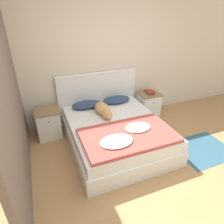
{
  "coord_description": "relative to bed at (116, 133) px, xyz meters",
  "views": [
    {
      "loc": [
        -1.25,
        -1.62,
        2.21
      ],
      "look_at": [
        -0.1,
        1.27,
        0.56
      ],
      "focal_mm": 32.0,
      "sensor_mm": 36.0,
      "label": 1
    }
  ],
  "objects": [
    {
      "name": "headboard",
      "position": [
        0.0,
        0.97,
        0.33
      ],
      "size": [
        1.67,
        0.06,
        1.06
      ],
      "color": "white",
      "rests_on": "ground_plane"
    },
    {
      "name": "pillow_left",
      "position": [
        -0.32,
        0.74,
        0.29
      ],
      "size": [
        0.58,
        0.33,
        0.11
      ],
      "color": "navy",
      "rests_on": "bed"
    },
    {
      "name": "wall_side_left",
      "position": [
        -1.49,
        -0.03,
        1.05
      ],
      "size": [
        0.06,
        3.1,
        2.55
      ],
      "color": "#706056",
      "rests_on": "ground_plane"
    },
    {
      "name": "book_stack",
      "position": [
        1.08,
        0.71,
        0.35
      ],
      "size": [
        0.17,
        0.24,
        0.05
      ],
      "color": "#285689",
      "rests_on": "nightstand_right"
    },
    {
      "name": "nightstand_left",
      "position": [
        -1.07,
        0.7,
        0.05
      ],
      "size": [
        0.44,
        0.41,
        0.55
      ],
      "color": "white",
      "rests_on": "ground_plane"
    },
    {
      "name": "nightstand_right",
      "position": [
        1.07,
        0.7,
        0.05
      ],
      "size": [
        0.44,
        0.41,
        0.55
      ],
      "color": "white",
      "rests_on": "ground_plane"
    },
    {
      "name": "bed",
      "position": [
        0.0,
        0.0,
        0.0
      ],
      "size": [
        1.59,
        1.9,
        0.46
      ],
      "color": "white",
      "rests_on": "ground_plane"
    },
    {
      "name": "wall_back",
      "position": [
        0.1,
        1.05,
        1.05
      ],
      "size": [
        9.0,
        0.06,
        2.55
      ],
      "color": "beige",
      "rests_on": "ground_plane"
    },
    {
      "name": "pillow_right",
      "position": [
        0.32,
        0.74,
        0.29
      ],
      "size": [
        0.58,
        0.33,
        0.11
      ],
      "color": "navy",
      "rests_on": "bed"
    },
    {
      "name": "quilt",
      "position": [
        -0.01,
        -0.48,
        0.27
      ],
      "size": [
        1.4,
        0.86,
        0.1
      ],
      "color": "#BC4C42",
      "rests_on": "bed"
    },
    {
      "name": "rug",
      "position": [
        1.35,
        -0.71,
        -0.22
      ],
      "size": [
        0.96,
        0.81,
        0.0
      ],
      "color": "#335B70",
      "rests_on": "ground_plane"
    },
    {
      "name": "dog",
      "position": [
        -0.1,
        0.35,
        0.32
      ],
      "size": [
        0.26,
        0.67,
        0.19
      ],
      "color": "tan",
      "rests_on": "bed"
    },
    {
      "name": "ground_plane",
      "position": [
        0.1,
        -1.08,
        -0.22
      ],
      "size": [
        16.0,
        16.0,
        0.0
      ],
      "primitive_type": "plane",
      "color": "tan"
    }
  ]
}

